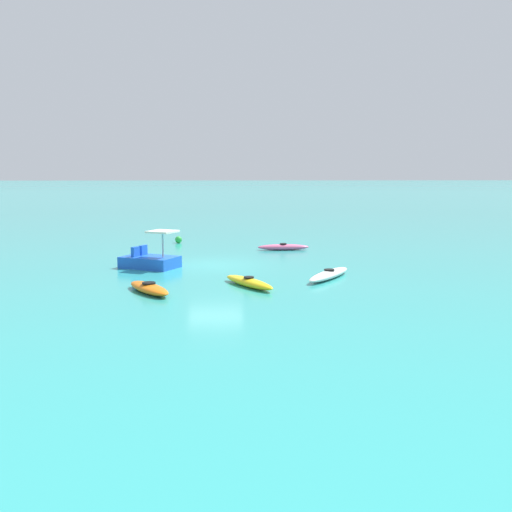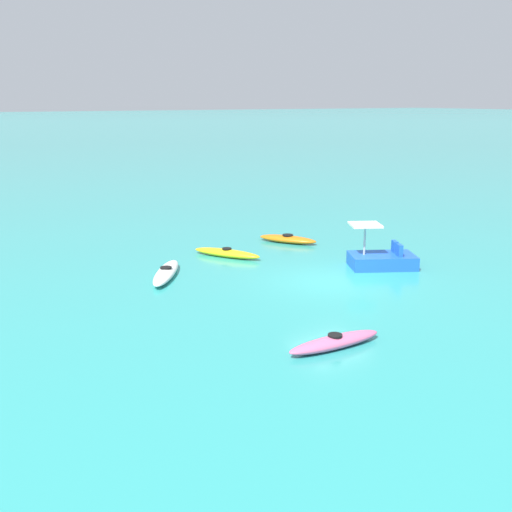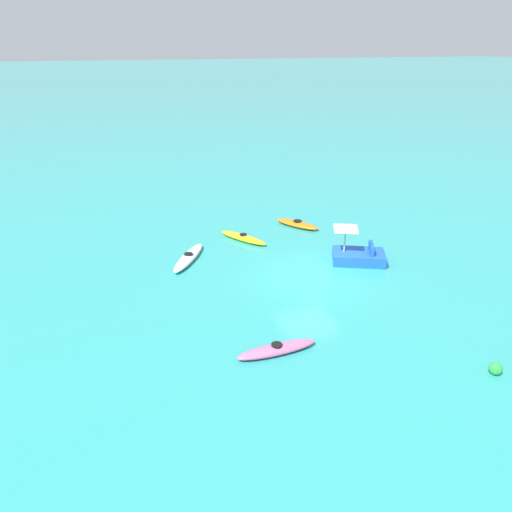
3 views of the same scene
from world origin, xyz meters
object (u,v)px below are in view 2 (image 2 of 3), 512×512
Objects in this scene: kayak_yellow at (227,253)px; kayak_white at (166,273)px; pedal_boat_blue at (382,259)px; kayak_pink at (335,342)px; kayak_orange at (288,239)px.

kayak_white is (-1.48, 3.26, -0.00)m from kayak_yellow.
pedal_boat_blue is (-4.40, -4.23, 0.17)m from kayak_yellow.
kayak_pink is 1.07× the size of kayak_orange.
kayak_yellow is 1.08× the size of kayak_orange.
kayak_pink is 8.46m from kayak_white.
kayak_white is 8.04m from pedal_boat_blue.
kayak_pink is at bearing -172.92° from kayak_white.
kayak_yellow is 3.66m from kayak_orange.
kayak_pink is at bearing 167.34° from kayak_yellow.
kayak_yellow is at bearing 104.50° from kayak_orange.
kayak_pink is 12.23m from kayak_orange.
pedal_boat_blue is at bearing -49.68° from kayak_pink.
kayak_pink is at bearing 151.90° from kayak_orange.
kayak_yellow is (9.87, -2.22, -0.00)m from kayak_pink.
pedal_boat_blue reaches higher than kayak_pink.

